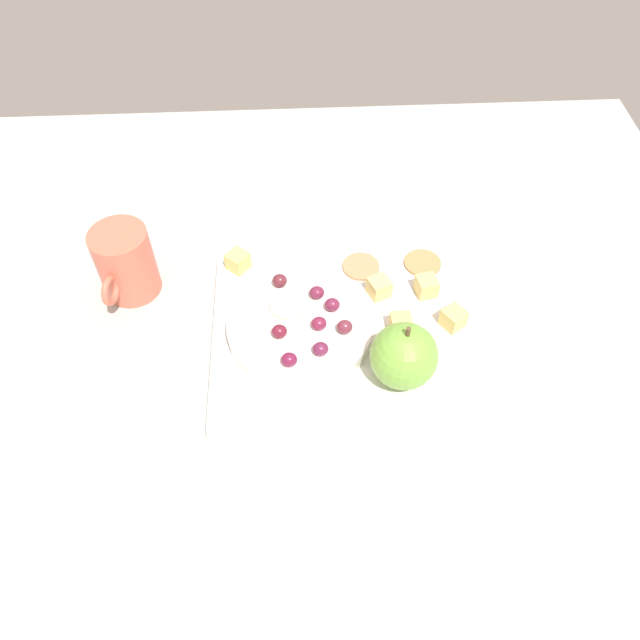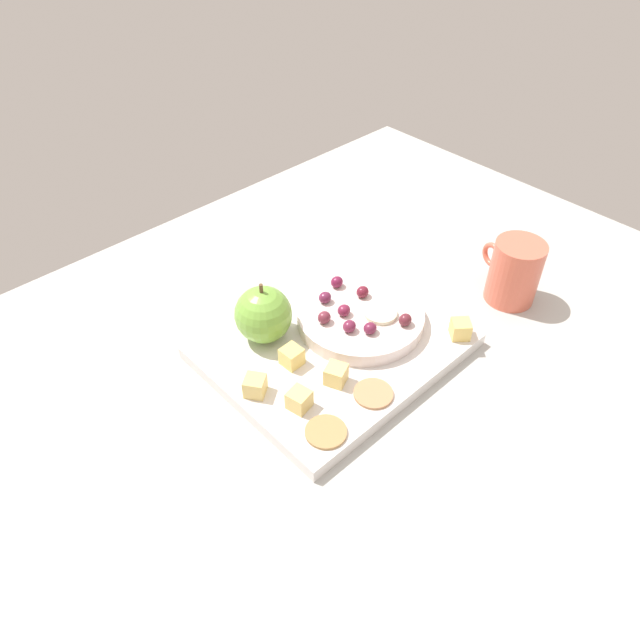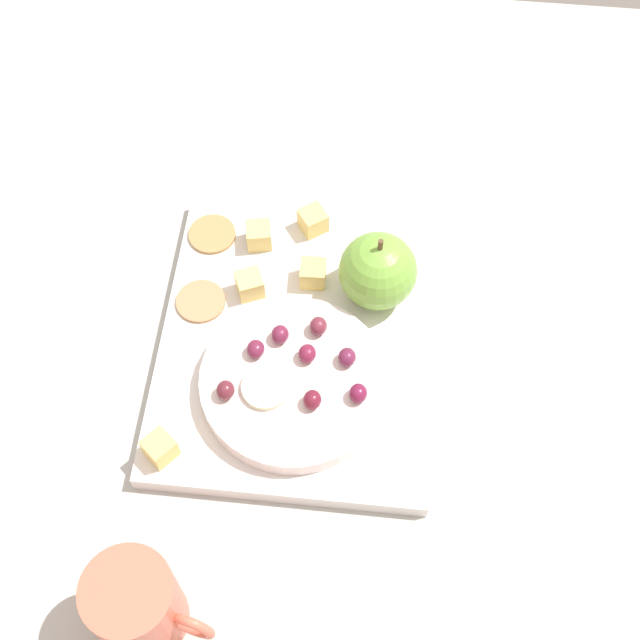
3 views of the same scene
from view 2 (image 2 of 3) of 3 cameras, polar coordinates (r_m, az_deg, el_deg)
table at (r=83.52cm, az=4.57°, el=-4.20°), size 113.57×94.95×3.97cm
platter at (r=81.52cm, az=1.31°, el=-2.52°), size 32.38×26.94×1.96cm
serving_dish at (r=83.12cm, az=3.88°, el=0.34°), size 17.78×17.78×2.06cm
apple_whole at (r=79.31cm, az=-5.46°, el=0.53°), size 7.76×7.76×7.76cm
apple_stem at (r=76.43cm, az=-5.68°, el=3.05°), size 0.50×0.50×1.20cm
cheese_cube_0 at (r=74.80cm, az=1.54°, el=-5.25°), size 3.31×3.31×2.52cm
cheese_cube_1 at (r=73.95cm, az=-6.25°, el=-6.29°), size 3.51×3.51×2.52cm
cheese_cube_2 at (r=77.03cm, az=-2.73°, el=-3.52°), size 2.61×2.61×2.52cm
cheese_cube_3 at (r=72.09cm, az=-2.01°, el=-7.65°), size 2.96×2.96×2.52cm
cheese_cube_4 at (r=82.92cm, az=13.32°, el=-0.85°), size 3.55×3.55×2.52cm
cracker_0 at (r=74.37cm, az=5.14°, el=-7.05°), size 4.97×4.97×0.40cm
cracker_1 at (r=70.38cm, az=0.57°, el=-10.68°), size 4.97×4.97×0.40cm
grape_0 at (r=78.79cm, az=5.07°, el=-0.80°), size 1.86×1.67×1.55cm
grape_1 at (r=84.34cm, az=4.11°, el=2.71°), size 1.86×1.67×1.66cm
grape_2 at (r=85.92cm, az=1.63°, el=3.67°), size 1.86×1.67×1.66cm
grape_3 at (r=78.79cm, az=2.83°, el=-0.60°), size 1.86×1.67×1.66cm
grape_4 at (r=79.94cm, az=0.41°, el=0.24°), size 1.86×1.67×1.73cm
grape_5 at (r=81.17cm, az=2.28°, el=0.91°), size 1.86×1.67×1.59cm
grape_6 at (r=80.41cm, az=8.18°, el=0.02°), size 1.86×1.67×1.73cm
grape_7 at (r=83.26cm, az=0.52°, el=2.20°), size 1.86×1.67×1.61cm
apple_slice_0 at (r=81.87cm, az=5.84°, el=0.65°), size 4.54×4.54×0.60cm
cup at (r=92.30cm, az=18.13°, el=4.43°), size 7.39×10.48×9.78cm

